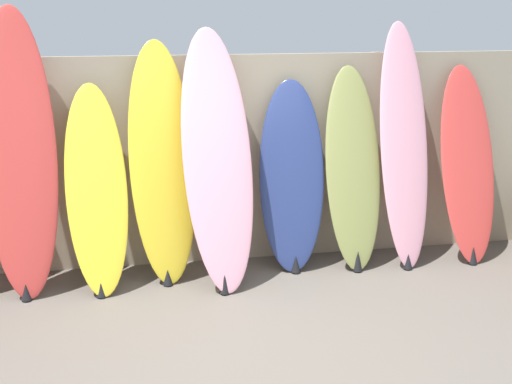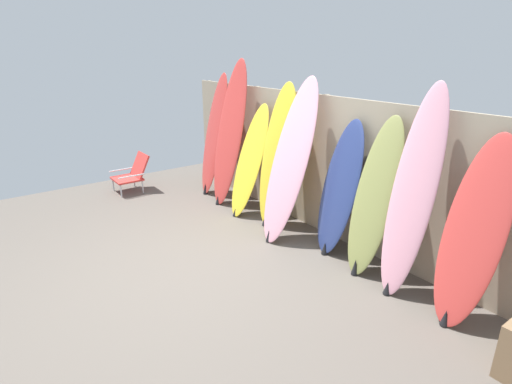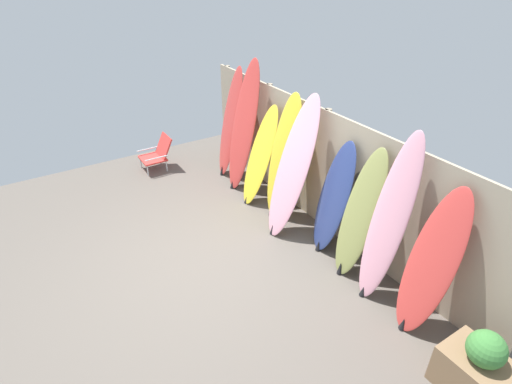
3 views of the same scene
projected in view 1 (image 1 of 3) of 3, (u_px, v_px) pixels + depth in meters
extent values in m
plane|color=#5B544C|center=(260.00, 367.00, 4.47)|extent=(7.68, 7.68, 0.00)
cube|color=tan|center=(215.00, 161.00, 6.13)|extent=(6.08, 0.04, 1.80)
cylinder|color=gray|center=(42.00, 167.00, 5.91)|extent=(0.10, 0.10, 1.80)
cylinder|color=gray|center=(214.00, 160.00, 6.17)|extent=(0.10, 0.10, 1.80)
cylinder|color=gray|center=(372.00, 153.00, 6.44)|extent=(0.10, 0.10, 1.80)
ellipsoid|color=#D13D38|center=(19.00, 153.00, 5.42)|extent=(0.62, 0.65, 2.22)
cone|color=black|center=(26.00, 292.00, 5.45)|extent=(0.08, 0.08, 0.13)
ellipsoid|color=yellow|center=(96.00, 189.00, 5.58)|extent=(0.53, 0.67, 1.61)
cone|color=black|center=(101.00, 290.00, 5.51)|extent=(0.08, 0.08, 0.11)
ellipsoid|color=yellow|center=(162.00, 163.00, 5.71)|extent=(0.59, 0.54, 1.94)
cone|color=black|center=(168.00, 277.00, 5.74)|extent=(0.08, 0.08, 0.13)
ellipsoid|color=pink|center=(217.00, 159.00, 5.64)|extent=(0.63, 0.81, 2.04)
cone|color=black|center=(225.00, 284.00, 5.57)|extent=(0.08, 0.08, 0.15)
ellipsoid|color=navy|center=(292.00, 176.00, 6.00)|extent=(0.60, 0.50, 1.60)
cone|color=black|center=(296.00, 264.00, 6.01)|extent=(0.08, 0.08, 0.14)
ellipsoid|color=olive|center=(353.00, 168.00, 6.05)|extent=(0.49, 0.51, 1.71)
cone|color=black|center=(358.00, 261.00, 6.04)|extent=(0.08, 0.08, 0.18)
ellipsoid|color=pink|center=(404.00, 146.00, 6.06)|extent=(0.47, 0.56, 2.08)
cone|color=black|center=(408.00, 261.00, 6.09)|extent=(0.08, 0.08, 0.13)
ellipsoid|color=#D13D38|center=(467.00, 164.00, 6.23)|extent=(0.53, 0.57, 1.70)
cone|color=black|center=(473.00, 255.00, 6.21)|extent=(0.08, 0.08, 0.15)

